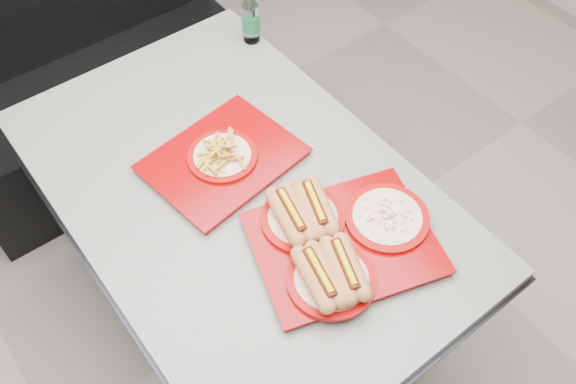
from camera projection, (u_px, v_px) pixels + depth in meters
ground at (250, 306)px, 2.33m from camera, size 6.00×6.00×0.00m
diner_table at (241, 218)px, 1.87m from camera, size 0.92×1.42×0.75m
booth_bench at (94, 74)px, 2.54m from camera, size 1.30×0.57×1.35m
tray_near at (336, 240)px, 1.58m from camera, size 0.55×0.49×0.10m
tray_far at (223, 157)px, 1.77m from camera, size 0.46×0.38×0.08m
water_bottle at (251, 20)px, 2.07m from camera, size 0.06×0.06×0.19m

